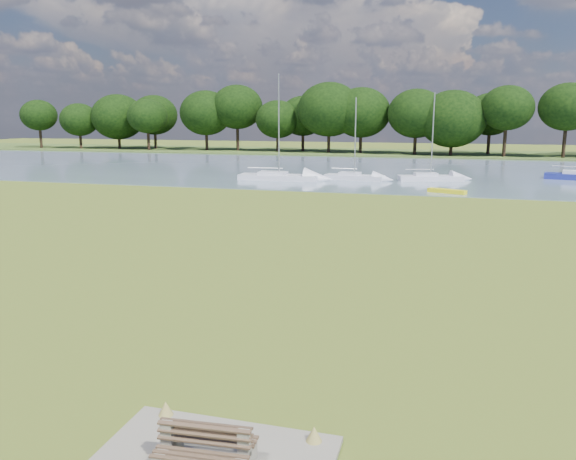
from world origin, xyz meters
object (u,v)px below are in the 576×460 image
(bench_pair, at_px, (206,449))
(sailboat_4, at_px, (430,176))
(sailboat_1, at_px, (278,175))
(sailboat_0, at_px, (354,175))
(kayak, at_px, (447,191))

(bench_pair, relative_size, sailboat_4, 0.21)
(sailboat_4, bearing_deg, sailboat_1, 176.29)
(sailboat_0, distance_m, sailboat_1, 7.23)
(bench_pair, relative_size, sailboat_1, 0.17)
(bench_pair, height_order, kayak, bench_pair)
(kayak, height_order, sailboat_1, sailboat_1)
(bench_pair, distance_m, kayak, 38.20)
(kayak, relative_size, sailboat_4, 0.37)
(sailboat_1, bearing_deg, sailboat_0, 12.58)
(bench_pair, height_order, sailboat_4, sailboat_4)
(sailboat_0, xyz_separation_m, sailboat_1, (-6.98, -1.89, 0.02))
(sailboat_0, bearing_deg, sailboat_1, -158.13)
(bench_pair, distance_m, sailboat_4, 46.68)
(sailboat_0, xyz_separation_m, sailboat_4, (7.03, 1.35, 0.00))
(sailboat_0, bearing_deg, sailboat_4, 17.58)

